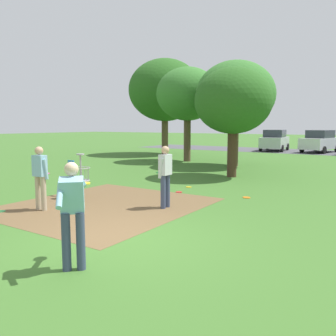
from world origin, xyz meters
The scene contains 17 objects.
ground_plane centered at (0.00, 0.00, 0.00)m, with size 160.00×160.00×0.00m, color #3D6B28.
dirt_tee_pad centered at (-2.31, 2.09, 0.00)m, with size 4.94×5.47×0.01m, color brown.
disc_golf_basket centered at (-3.73, 2.48, 0.75)m, with size 0.98×0.58×1.39m.
player_foreground_watching centered at (0.42, -1.48, 0.99)m, with size 0.67×1.08×1.71m.
player_throwing centered at (-0.73, 2.81, 0.97)m, with size 0.40×0.47×1.71m.
player_waiting_right centered at (-3.37, 0.76, 0.97)m, with size 0.48×0.41×1.71m.
frisbee_near_basket centered at (-1.60, 4.93, 0.01)m, with size 0.22×0.22×0.02m, color red.
frisbee_by_tee centered at (-4.10, 0.04, 0.01)m, with size 0.22×0.22×0.02m, color green.
frisbee_mid_grass centered at (-1.81, 5.96, 0.01)m, with size 0.21×0.21×0.02m, color gold.
frisbee_far_left centered at (0.65, 5.33, 0.01)m, with size 0.24×0.24×0.02m, color orange.
tree_near_left centered at (-6.63, 14.04, 4.13)m, with size 3.84×3.84×5.79m.
tree_near_right centered at (-10.76, 17.68, 4.88)m, with size 5.52×5.52×7.24m.
tree_mid_left centered at (-3.10, 13.14, 3.88)m, with size 4.27×4.27×5.71m.
tree_mid_center centered at (-1.57, 9.31, 3.28)m, with size 3.34×3.34×4.72m.
parking_lot_strip centered at (0.00, 26.39, 0.00)m, with size 36.00×6.00×0.01m, color #4C4C51.
parked_car_leftmost centered at (-4.77, 26.05, 0.92)m, with size 2.28×4.35×1.84m.
parked_car_center_left centered at (-1.10, 26.31, 0.92)m, with size 2.65×4.49×1.84m.
Camera 1 is at (4.64, -5.17, 2.28)m, focal length 37.99 mm.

